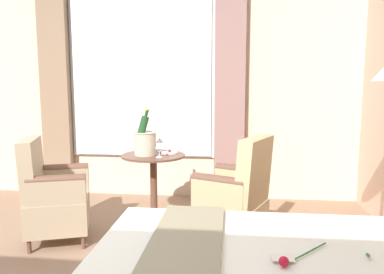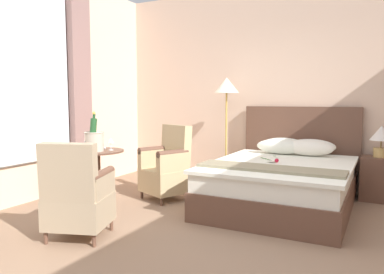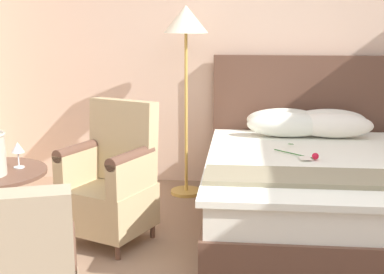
% 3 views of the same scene
% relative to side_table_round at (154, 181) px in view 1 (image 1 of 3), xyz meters
% --- Properties ---
extents(wall_window_side, '(0.27, 5.40, 3.05)m').
position_rel_side_table_round_xyz_m(wall_window_side, '(-1.08, -0.35, 1.06)').
color(wall_window_side, beige).
rests_on(wall_window_side, ground).
extents(side_table_round, '(0.63, 0.63, 0.73)m').
position_rel_side_table_round_xyz_m(side_table_round, '(0.00, 0.00, 0.00)').
color(side_table_round, brown).
rests_on(side_table_round, ground).
extents(champagne_bucket, '(0.23, 0.23, 0.47)m').
position_rel_side_table_round_xyz_m(champagne_bucket, '(0.03, -0.08, 0.41)').
color(champagne_bucket, '#BEB49F').
rests_on(champagne_bucket, side_table_round).
extents(wine_glass_near_bucket, '(0.07, 0.07, 0.15)m').
position_rel_side_table_round_xyz_m(wine_glass_near_bucket, '(0.14, 0.09, 0.37)').
color(wine_glass_near_bucket, white).
rests_on(wine_glass_near_bucket, side_table_round).
extents(wine_glass_near_edge, '(0.08, 0.08, 0.16)m').
position_rel_side_table_round_xyz_m(wine_glass_near_edge, '(-0.18, 0.03, 0.38)').
color(wine_glass_near_edge, white).
rests_on(wine_glass_near_edge, side_table_round).
extents(snack_plate, '(0.17, 0.17, 0.04)m').
position_rel_side_table_round_xyz_m(snack_plate, '(-0.09, 0.14, 0.27)').
color(snack_plate, white).
rests_on(snack_plate, side_table_round).
extents(armchair_by_window, '(0.70, 0.69, 0.99)m').
position_rel_side_table_round_xyz_m(armchair_by_window, '(0.48, 0.82, -0.04)').
color(armchair_by_window, brown).
rests_on(armchair_by_window, ground).
extents(armchair_facing_bed, '(0.69, 0.68, 0.94)m').
position_rel_side_table_round_xyz_m(armchair_facing_bed, '(0.47, -0.82, -0.05)').
color(armchair_facing_bed, brown).
rests_on(armchair_facing_bed, ground).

